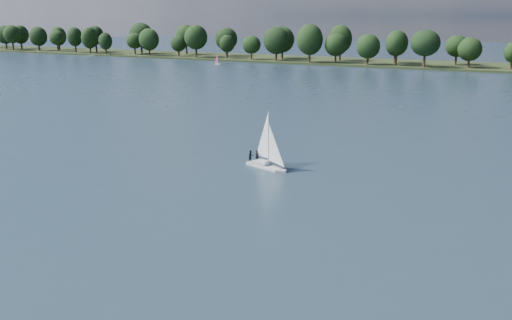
{
  "coord_description": "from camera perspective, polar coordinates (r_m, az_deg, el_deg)",
  "views": [
    {
      "loc": [
        31.97,
        -21.95,
        19.11
      ],
      "look_at": [
        0.65,
        35.77,
        2.5
      ],
      "focal_mm": 40.0,
      "sensor_mm": 36.0,
      "label": 1
    }
  ],
  "objects": [
    {
      "name": "dinghy_pink",
      "position": [
        236.67,
        -3.85,
        9.78
      ],
      "size": [
        2.78,
        1.19,
        4.37
      ],
      "rotation": [
        0.0,
        0.0,
        0.04
      ],
      "color": "silver",
      "rests_on": "ground"
    },
    {
      "name": "far_shore",
      "position": [
        236.9,
        20.88,
        8.65
      ],
      "size": [
        660.0,
        40.0,
        1.5
      ],
      "primitive_type": "cube",
      "color": "black",
      "rests_on": "ground"
    },
    {
      "name": "ground",
      "position": [
        127.51,
        13.69,
        5.17
      ],
      "size": [
        700.0,
        700.0,
        0.0
      ],
      "primitive_type": "plane",
      "color": "#233342",
      "rests_on": "ground"
    },
    {
      "name": "treeline",
      "position": [
        236.1,
        16.08,
        10.97
      ],
      "size": [
        562.38,
        73.93,
        17.23
      ],
      "color": "black",
      "rests_on": "ground"
    },
    {
      "name": "sailboat",
      "position": [
        73.58,
        0.9,
        0.92
      ],
      "size": [
        6.26,
        3.53,
        7.94
      ],
      "rotation": [
        0.0,
        0.0,
        -0.33
      ],
      "color": "silver",
      "rests_on": "ground"
    },
    {
      "name": "pontoon",
      "position": [
        298.3,
        -15.98,
        9.99
      ],
      "size": [
        4.27,
        2.61,
        0.5
      ],
      "primitive_type": "cube",
      "rotation": [
        0.0,
        0.0,
        -0.16
      ],
      "color": "#56595B",
      "rests_on": "ground"
    }
  ]
}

